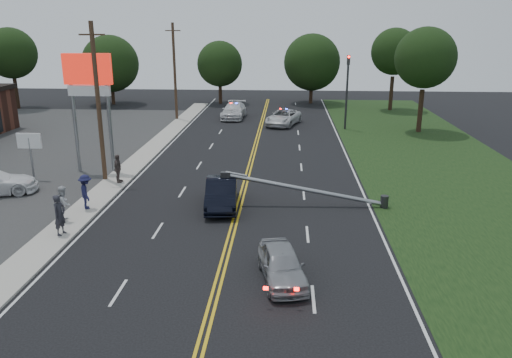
# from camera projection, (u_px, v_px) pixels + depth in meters

# --- Properties ---
(ground) EXTENTS (120.00, 120.00, 0.00)m
(ground) POSITION_uv_depth(u_px,v_px,m) (222.00, 271.00, 20.68)
(ground) COLOR black
(ground) RESTS_ON ground
(sidewalk) EXTENTS (1.80, 70.00, 0.12)m
(sidewalk) POSITION_uv_depth(u_px,v_px,m) (107.00, 190.00, 30.69)
(sidewalk) COLOR #ABA69A
(sidewalk) RESTS_ON ground
(grass_verge) EXTENTS (12.00, 80.00, 0.01)m
(grass_verge) POSITION_uv_depth(u_px,v_px,m) (470.00, 198.00, 29.41)
(grass_verge) COLOR black
(grass_verge) RESTS_ON ground
(centerline_yellow) EXTENTS (0.36, 80.00, 0.00)m
(centerline_yellow) POSITION_uv_depth(u_px,v_px,m) (243.00, 193.00, 30.21)
(centerline_yellow) COLOR gold
(centerline_yellow) RESTS_ON ground
(pylon_sign) EXTENTS (3.20, 0.35, 8.00)m
(pylon_sign) POSITION_uv_depth(u_px,v_px,m) (89.00, 84.00, 32.87)
(pylon_sign) COLOR gray
(pylon_sign) RESTS_ON ground
(small_sign) EXTENTS (1.60, 0.14, 3.10)m
(small_sign) POSITION_uv_depth(u_px,v_px,m) (30.00, 145.00, 32.25)
(small_sign) COLOR gray
(small_sign) RESTS_ON ground
(traffic_signal) EXTENTS (0.28, 0.41, 7.05)m
(traffic_signal) POSITION_uv_depth(u_px,v_px,m) (347.00, 86.00, 47.54)
(traffic_signal) COLOR #2D2D30
(traffic_signal) RESTS_ON ground
(fallen_streetlight) EXTENTS (9.36, 0.44, 1.91)m
(fallen_streetlight) POSITION_uv_depth(u_px,v_px,m) (314.00, 191.00, 27.78)
(fallen_streetlight) COLOR #2D2D30
(fallen_streetlight) RESTS_ON ground
(utility_pole_mid) EXTENTS (1.60, 0.28, 10.00)m
(utility_pole_mid) POSITION_uv_depth(u_px,v_px,m) (98.00, 103.00, 31.16)
(utility_pole_mid) COLOR #382619
(utility_pole_mid) RESTS_ON ground
(utility_pole_far) EXTENTS (1.60, 0.28, 10.00)m
(utility_pole_far) POSITION_uv_depth(u_px,v_px,m) (175.00, 72.00, 52.13)
(utility_pole_far) COLOR #382619
(utility_pole_far) RESTS_ON ground
(tree_4) EXTENTS (5.95, 5.95, 9.53)m
(tree_4) POSITION_uv_depth(u_px,v_px,m) (11.00, 53.00, 58.94)
(tree_4) COLOR black
(tree_4) RESTS_ON ground
(tree_5) EXTENTS (7.04, 7.04, 8.62)m
(tree_5) POSITION_uv_depth(u_px,v_px,m) (110.00, 64.00, 62.58)
(tree_5) COLOR black
(tree_5) RESTS_ON ground
(tree_6) EXTENTS (5.72, 5.72, 7.89)m
(tree_6) POSITION_uv_depth(u_px,v_px,m) (220.00, 64.00, 63.27)
(tree_6) COLOR black
(tree_6) RESTS_ON ground
(tree_7) EXTENTS (7.12, 7.12, 8.77)m
(tree_7) POSITION_uv_depth(u_px,v_px,m) (312.00, 62.00, 63.35)
(tree_7) COLOR black
(tree_7) RESTS_ON ground
(tree_8) EXTENTS (5.38, 5.38, 9.49)m
(tree_8) POSITION_uv_depth(u_px,v_px,m) (395.00, 52.00, 57.76)
(tree_8) COLOR black
(tree_8) RESTS_ON ground
(tree_9) EXTENTS (5.55, 5.55, 9.65)m
(tree_9) POSITION_uv_depth(u_px,v_px,m) (425.00, 58.00, 45.54)
(tree_9) COLOR black
(tree_9) RESTS_ON ground
(crashed_sedan) EXTENTS (2.12, 4.93, 1.58)m
(crashed_sedan) POSITION_uv_depth(u_px,v_px,m) (221.00, 193.00, 27.77)
(crashed_sedan) COLOR black
(crashed_sedan) RESTS_ON ground
(waiting_sedan) EXTENTS (2.34, 4.21, 1.36)m
(waiting_sedan) POSITION_uv_depth(u_px,v_px,m) (282.00, 264.00, 19.76)
(waiting_sedan) COLOR #989A9F
(waiting_sedan) RESTS_ON ground
(emergency_a) EXTENTS (4.05, 6.01, 1.53)m
(emergency_a) POSITION_uv_depth(u_px,v_px,m) (283.00, 118.00, 50.58)
(emergency_a) COLOR silver
(emergency_a) RESTS_ON ground
(emergency_b) EXTENTS (2.54, 5.77, 1.65)m
(emergency_b) POSITION_uv_depth(u_px,v_px,m) (234.00, 111.00, 54.27)
(emergency_b) COLOR silver
(emergency_b) RESTS_ON ground
(bystander_a) EXTENTS (0.62, 0.81, 1.99)m
(bystander_a) POSITION_uv_depth(u_px,v_px,m) (60.00, 215.00, 23.71)
(bystander_a) COLOR #27262E
(bystander_a) RESTS_ON sidewalk
(bystander_b) EXTENTS (0.87, 1.02, 1.85)m
(bystander_b) POSITION_uv_depth(u_px,v_px,m) (64.00, 203.00, 25.42)
(bystander_b) COLOR #B4B4B9
(bystander_b) RESTS_ON sidewalk
(bystander_c) EXTENTS (1.20, 1.42, 1.91)m
(bystander_c) POSITION_uv_depth(u_px,v_px,m) (86.00, 192.00, 27.11)
(bystander_c) COLOR #191A3E
(bystander_c) RESTS_ON sidewalk
(bystander_d) EXTENTS (0.45, 1.07, 1.83)m
(bystander_d) POSITION_uv_depth(u_px,v_px,m) (118.00, 169.00, 31.65)
(bystander_d) COLOR #544743
(bystander_d) RESTS_ON sidewalk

